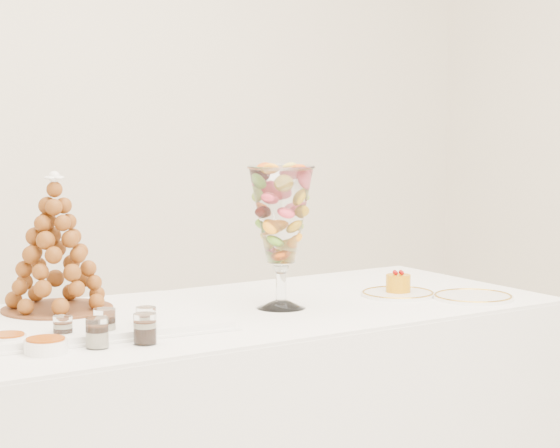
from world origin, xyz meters
TOP-DOWN VIEW (x-y plane):
  - buffet_table at (-0.07, 0.32)m, footprint 1.96×0.80m
  - lace_tray at (-0.44, 0.38)m, footprint 0.71×0.56m
  - macaron_vase at (0.13, 0.28)m, footprint 0.18×0.18m
  - cake_plate at (0.52, 0.26)m, footprint 0.22×0.22m
  - spare_plate at (0.67, 0.10)m, footprint 0.23×0.23m
  - verrine_a at (-0.54, 0.21)m, footprint 0.06×0.06m
  - verrine_b at (-0.44, 0.19)m, footprint 0.06×0.06m
  - verrine_c at (-0.34, 0.18)m, footprint 0.06×0.06m
  - verrine_d at (-0.50, 0.10)m, footprint 0.06×0.06m
  - verrine_e at (-0.39, 0.08)m, footprint 0.07×0.07m
  - ramekin_back at (-0.67, 0.23)m, footprint 0.09×0.09m
  - ramekin_front at (-0.62, 0.12)m, footprint 0.10×0.10m
  - croquembouche at (-0.45, 0.49)m, footprint 0.29×0.29m
  - mousse_cake at (0.53, 0.27)m, footprint 0.07×0.07m

SIDE VIEW (x-z plane):
  - buffet_table at x=-0.07m, z-range 0.00..0.74m
  - spare_plate at x=0.67m, z-range 0.74..0.75m
  - cake_plate at x=0.52m, z-range 0.74..0.75m
  - lace_tray at x=-0.44m, z-range 0.74..0.76m
  - ramekin_back at x=-0.67m, z-range 0.74..0.77m
  - ramekin_front at x=-0.62m, z-range 0.74..0.77m
  - verrine_a at x=-0.54m, z-range 0.74..0.80m
  - verrine_c at x=-0.34m, z-range 0.74..0.81m
  - verrine_d at x=-0.50m, z-range 0.74..0.81m
  - mousse_cake at x=0.53m, z-range 0.75..0.81m
  - verrine_b at x=-0.44m, z-range 0.74..0.82m
  - verrine_e at x=-0.39m, z-range 0.74..0.82m
  - croquembouche at x=-0.45m, z-range 0.76..1.13m
  - macaron_vase at x=0.13m, z-range 0.80..1.19m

